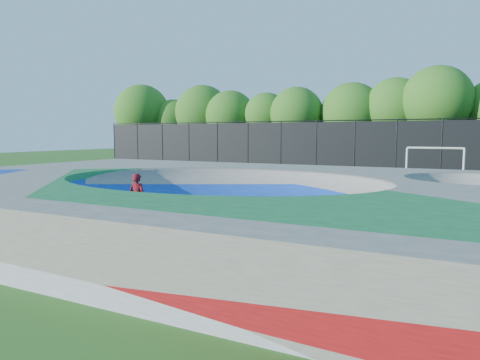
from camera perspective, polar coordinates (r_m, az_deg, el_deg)
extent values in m
plane|color=#275918|center=(14.16, -2.74, -5.71)|extent=(120.00, 120.00, 0.00)
cube|color=gray|center=(14.03, -2.76, -2.71)|extent=(22.00, 14.00, 1.50)
imported|color=red|center=(14.54, -13.50, -2.31)|extent=(0.63, 0.44, 1.63)
cube|color=black|center=(14.68, -13.42, -5.35)|extent=(0.80, 0.33, 0.05)
cylinder|color=white|center=(28.56, 21.32, 1.93)|extent=(0.12, 0.12, 2.10)
cylinder|color=white|center=(28.45, 27.65, 1.64)|extent=(0.12, 0.12, 2.10)
cylinder|color=white|center=(28.41, 24.57, 3.91)|extent=(3.15, 0.12, 0.12)
cylinder|color=black|center=(45.21, -16.41, 4.65)|extent=(0.09, 0.09, 4.00)
cylinder|color=black|center=(43.22, -13.49, 4.68)|extent=(0.09, 0.09, 4.00)
cylinder|color=black|center=(41.36, -10.29, 4.69)|extent=(0.09, 0.09, 4.00)
cylinder|color=black|center=(39.63, -6.81, 4.70)|extent=(0.09, 0.09, 4.00)
cylinder|color=black|center=(38.06, -3.02, 4.68)|extent=(0.09, 0.09, 4.00)
cylinder|color=black|center=(36.67, 1.07, 4.64)|extent=(0.09, 0.09, 4.00)
cylinder|color=black|center=(35.48, 5.46, 4.56)|extent=(0.09, 0.09, 4.00)
cylinder|color=black|center=(34.51, 10.12, 4.46)|extent=(0.09, 0.09, 4.00)
cylinder|color=black|center=(33.78, 15.02, 4.32)|extent=(0.09, 0.09, 4.00)
cylinder|color=black|center=(33.31, 20.09, 4.14)|extent=(0.09, 0.09, 4.00)
cylinder|color=black|center=(33.10, 25.27, 3.92)|extent=(0.09, 0.09, 4.00)
cube|color=black|center=(33.78, 15.02, 4.32)|extent=(48.00, 0.03, 3.80)
cylinder|color=black|center=(33.79, 15.11, 7.71)|extent=(48.00, 0.08, 0.08)
cylinder|color=#452C22|center=(48.09, -12.83, 4.30)|extent=(0.44, 0.44, 3.14)
sphere|color=#2D651A|center=(48.13, -12.94, 8.81)|extent=(5.91, 5.91, 5.91)
cylinder|color=#452C22|center=(47.17, -8.83, 4.17)|extent=(0.44, 0.44, 2.86)
sphere|color=#2D651A|center=(47.18, -8.89, 7.92)|extent=(4.41, 4.41, 4.41)
cylinder|color=#452C22|center=(45.75, -4.94, 4.20)|extent=(0.44, 0.44, 2.91)
sphere|color=#2D651A|center=(45.79, -4.98, 8.81)|extent=(5.94, 5.94, 5.94)
cylinder|color=#452C22|center=(43.29, -1.29, 4.12)|extent=(0.44, 0.44, 2.90)
sphere|color=#2D651A|center=(43.31, -1.30, 8.54)|extent=(5.05, 5.05, 5.05)
cylinder|color=#452C22|center=(41.45, 3.49, 4.28)|extent=(0.44, 0.44, 3.28)
sphere|color=#2D651A|center=(41.48, 3.52, 8.72)|extent=(4.18, 4.18, 4.18)
cylinder|color=#452C22|center=(39.66, 7.48, 3.97)|extent=(0.44, 0.44, 3.01)
sphere|color=#2D651A|center=(39.68, 7.54, 8.76)|extent=(4.83, 4.83, 4.83)
cylinder|color=#452C22|center=(39.27, 14.53, 3.61)|extent=(0.44, 0.44, 2.73)
sphere|color=#2D651A|center=(39.28, 14.66, 8.57)|extent=(5.42, 5.42, 5.42)
cylinder|color=#452C22|center=(38.38, 19.78, 3.86)|extent=(0.44, 0.44, 3.36)
sphere|color=#2D651A|center=(38.43, 19.97, 9.11)|extent=(4.90, 4.90, 4.90)
cylinder|color=#452C22|center=(37.11, 24.51, 3.76)|extent=(0.44, 0.44, 3.55)
sphere|color=#2D651A|center=(37.19, 24.77, 9.61)|extent=(5.38, 5.38, 5.38)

